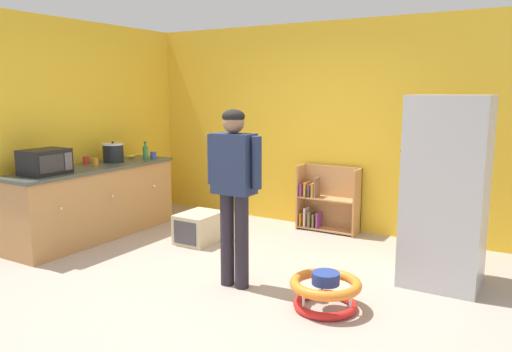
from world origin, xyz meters
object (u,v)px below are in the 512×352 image
refrigerator (446,191)px  baby_walker (325,291)px  bookshelf (325,202)px  orange_cup (95,162)px  pet_carrier (199,228)px  kitchen_counter (95,202)px  microwave (45,162)px  green_glass_bottle (145,153)px  standing_person (234,182)px  blue_cup (153,155)px  crock_pot (113,153)px  red_cup (86,160)px  banana_bunch (132,156)px

refrigerator → baby_walker: (-0.72, -1.12, -0.73)m
bookshelf → orange_cup: 2.98m
pet_carrier → orange_cup: bearing=-161.3°
kitchen_counter → microwave: microwave is taller
kitchen_counter → microwave: (0.02, -0.68, 0.59)m
kitchen_counter → green_glass_bottle: bearing=78.1°
standing_person → blue_cup: size_ratio=17.42×
green_glass_bottle → crock_pot: bearing=-119.9°
green_glass_bottle → refrigerator: bearing=-1.9°
green_glass_bottle → red_cup: bearing=-119.4°
pet_carrier → green_glass_bottle: green_glass_bottle is taller
bookshelf → baby_walker: (0.96, -2.26, -0.22)m
baby_walker → orange_cup: bearing=170.7°
microwave → banana_bunch: 1.51m
bookshelf → orange_cup: (-2.37, -1.71, 0.57)m
crock_pot → banana_bunch: crock_pot is taller
refrigerator → banana_bunch: (-4.16, 0.18, 0.04)m
kitchen_counter → standing_person: (2.38, -0.45, 0.54)m
refrigerator → standing_person: refrigerator is taller
microwave → red_cup: bearing=107.4°
orange_cup → red_cup: 0.20m
standing_person → orange_cup: size_ratio=17.42×
refrigerator → microwave: bearing=-161.8°
crock_pot → refrigerator: bearing=3.4°
orange_cup → red_cup: size_ratio=1.00×
microwave → orange_cup: (-0.04, 0.74, -0.09)m
orange_cup → kitchen_counter: bearing=-72.7°
pet_carrier → blue_cup: size_ratio=5.81×
green_glass_bottle → standing_person: bearing=-28.7°
green_glass_bottle → microwave: bearing=-95.6°
refrigerator → standing_person: bearing=-146.7°
orange_cup → green_glass_bottle: bearing=75.6°
banana_bunch → green_glass_bottle: bearing=-9.5°
red_cup → microwave: bearing=-72.6°
kitchen_counter → blue_cup: bearing=80.2°
refrigerator → orange_cup: 4.09m
kitchen_counter → crock_pot: 0.70m
microwave → baby_walker: bearing=3.5°
red_cup → refrigerator: bearing=7.3°
refrigerator → pet_carrier: bearing=-177.0°
microwave → blue_cup: 1.61m
baby_walker → blue_cup: (-3.15, 1.40, 0.79)m
banana_bunch → blue_cup: 0.31m
pet_carrier → green_glass_bottle: bearing=165.8°
bookshelf → crock_pot: size_ratio=3.11×
kitchen_counter → standing_person: size_ratio=1.36×
refrigerator → crock_pot: bearing=-176.6°
bookshelf → microwave: 3.45m
baby_walker → red_cup: (-3.53, 0.57, 0.79)m
bookshelf → green_glass_bottle: size_ratio=3.46×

